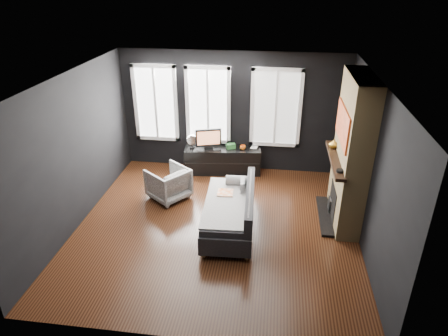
# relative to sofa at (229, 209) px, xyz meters

# --- Properties ---
(floor) EXTENTS (5.00, 5.00, 0.00)m
(floor) POSITION_rel_sofa_xyz_m (-0.24, 0.02, -0.41)
(floor) COLOR black
(floor) RESTS_ON ground
(ceiling) EXTENTS (5.00, 5.00, 0.00)m
(ceiling) POSITION_rel_sofa_xyz_m (-0.24, 0.02, 2.29)
(ceiling) COLOR white
(ceiling) RESTS_ON ground
(wall_back) EXTENTS (5.00, 0.02, 2.70)m
(wall_back) POSITION_rel_sofa_xyz_m (-0.24, 2.52, 0.94)
(wall_back) COLOR black
(wall_back) RESTS_ON ground
(wall_left) EXTENTS (0.02, 5.00, 2.70)m
(wall_left) POSITION_rel_sofa_xyz_m (-2.74, 0.02, 0.94)
(wall_left) COLOR black
(wall_left) RESTS_ON ground
(wall_right) EXTENTS (0.02, 5.00, 2.70)m
(wall_right) POSITION_rel_sofa_xyz_m (2.26, 0.02, 0.94)
(wall_right) COLOR black
(wall_right) RESTS_ON ground
(windows) EXTENTS (4.00, 0.16, 1.76)m
(windows) POSITION_rel_sofa_xyz_m (-0.69, 2.48, 1.97)
(windows) COLOR white
(windows) RESTS_ON wall_back
(fireplace) EXTENTS (0.70, 1.62, 2.70)m
(fireplace) POSITION_rel_sofa_xyz_m (2.06, 0.62, 0.94)
(fireplace) COLOR #93724C
(fireplace) RESTS_ON floor
(sofa) EXTENTS (1.03, 1.92, 0.81)m
(sofa) POSITION_rel_sofa_xyz_m (0.00, 0.00, 0.00)
(sofa) COLOR #242426
(sofa) RESTS_ON floor
(stripe_pillow) EXTENTS (0.11, 0.34, 0.33)m
(stripe_pillow) POSITION_rel_sofa_xyz_m (0.19, 0.48, 0.18)
(stripe_pillow) COLOR gray
(stripe_pillow) RESTS_ON sofa
(armchair) EXTENTS (0.96, 0.97, 0.73)m
(armchair) POSITION_rel_sofa_xyz_m (-1.35, 0.92, -0.04)
(armchair) COLOR white
(armchair) RESTS_ON floor
(media_console) EXTENTS (1.76, 0.72, 0.59)m
(media_console) POSITION_rel_sofa_xyz_m (-0.43, 2.26, -0.11)
(media_console) COLOR black
(media_console) RESTS_ON floor
(monitor) EXTENTS (0.60, 0.30, 0.52)m
(monitor) POSITION_rel_sofa_xyz_m (-0.74, 2.19, 0.45)
(monitor) COLOR black
(monitor) RESTS_ON media_console
(desk_fan) EXTENTS (0.28, 0.28, 0.33)m
(desk_fan) POSITION_rel_sofa_xyz_m (-1.11, 2.15, 0.35)
(desk_fan) COLOR #A3A3A3
(desk_fan) RESTS_ON media_console
(mug) EXTENTS (0.13, 0.11, 0.13)m
(mug) POSITION_rel_sofa_xyz_m (0.03, 2.23, 0.25)
(mug) COLOR orange
(mug) RESTS_ON media_console
(book) EXTENTS (0.15, 0.04, 0.20)m
(book) POSITION_rel_sofa_xyz_m (0.21, 2.38, 0.28)
(book) COLOR #BFB998
(book) RESTS_ON media_console
(storage_box) EXTENTS (0.23, 0.19, 0.11)m
(storage_box) POSITION_rel_sofa_xyz_m (-0.24, 2.26, 0.24)
(storage_box) COLOR #2B692E
(storage_box) RESTS_ON media_console
(mantel_vase) EXTENTS (0.18, 0.19, 0.16)m
(mantel_vase) POSITION_rel_sofa_xyz_m (1.81, 1.07, 0.91)
(mantel_vase) COLOR gold
(mantel_vase) RESTS_ON fireplace
(mantel_clock) EXTENTS (0.15, 0.15, 0.04)m
(mantel_clock) POSITION_rel_sofa_xyz_m (1.81, 0.07, 0.85)
(mantel_clock) COLOR black
(mantel_clock) RESTS_ON fireplace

